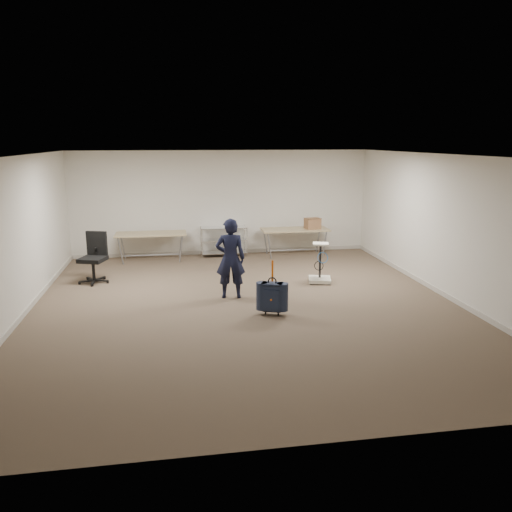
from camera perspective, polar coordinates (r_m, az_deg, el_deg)
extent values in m
plane|color=#4C3C2E|center=(9.52, -1.12, -5.67)|extent=(9.00, 9.00, 0.00)
plane|color=silver|center=(13.58, -3.90, 6.07)|extent=(8.00, 0.00, 8.00)
plane|color=silver|center=(4.90, 6.48, -6.94)|extent=(8.00, 0.00, 8.00)
plane|color=silver|center=(9.47, -25.87, 1.65)|extent=(0.00, 9.00, 9.00)
plane|color=silver|center=(10.50, 21.03, 3.12)|extent=(0.00, 9.00, 9.00)
plane|color=silver|center=(9.01, -1.20, 11.42)|extent=(8.00, 8.00, 0.00)
cube|color=#B9B3A6|center=(13.80, -3.81, 0.50)|extent=(8.00, 0.02, 0.10)
cube|color=#B9B3A6|center=(9.80, -25.02, -6.10)|extent=(0.02, 9.00, 0.10)
cube|color=#B9B3A6|center=(10.79, 20.39, -3.95)|extent=(0.02, 9.00, 0.10)
cube|color=tan|center=(13.10, -11.92, 2.50)|extent=(1.80, 0.75, 0.03)
cylinder|color=gray|center=(13.21, -11.81, 0.11)|extent=(1.50, 0.02, 0.02)
cylinder|color=gray|center=(12.93, -15.22, 0.54)|extent=(0.13, 0.04, 0.69)
cylinder|color=gray|center=(12.86, -8.56, 0.79)|extent=(0.13, 0.04, 0.69)
cylinder|color=gray|center=(13.52, -14.97, 1.09)|extent=(0.13, 0.04, 0.69)
cylinder|color=gray|center=(13.45, -8.61, 1.33)|extent=(0.13, 0.04, 0.69)
cube|color=tan|center=(13.47, 4.46, 3.04)|extent=(1.80, 0.75, 0.03)
cylinder|color=gray|center=(13.58, 4.42, 0.70)|extent=(1.50, 0.02, 0.02)
cylinder|color=gray|center=(13.09, 1.56, 1.15)|extent=(0.13, 0.04, 0.69)
cylinder|color=gray|center=(13.45, 7.84, 1.36)|extent=(0.13, 0.04, 0.69)
cylinder|color=gray|center=(13.67, 1.08, 1.67)|extent=(0.13, 0.04, 0.69)
cylinder|color=gray|center=(14.01, 7.13, 1.86)|extent=(0.13, 0.04, 0.69)
cylinder|color=silver|center=(13.19, -6.20, 1.40)|extent=(0.02, 0.02, 0.80)
cylinder|color=silver|center=(13.30, -1.04, 1.58)|extent=(0.02, 0.02, 0.80)
cylinder|color=silver|center=(13.63, -6.31, 1.78)|extent=(0.02, 0.02, 0.80)
cylinder|color=silver|center=(13.74, -1.31, 1.95)|extent=(0.02, 0.02, 0.80)
cube|color=silver|center=(13.51, -3.69, 0.44)|extent=(1.20, 0.45, 0.02)
cube|color=silver|center=(13.44, -3.71, 1.89)|extent=(1.20, 0.45, 0.02)
cube|color=silver|center=(13.38, -3.73, 3.28)|extent=(1.20, 0.45, 0.01)
imported|color=black|center=(9.79, -2.95, -0.29)|extent=(0.62, 0.45, 1.60)
cube|color=black|center=(8.92, 1.85, -4.64)|extent=(0.42, 0.32, 0.50)
cube|color=black|center=(9.02, 1.86, -6.21)|extent=(0.36, 0.25, 0.03)
cylinder|color=black|center=(9.03, 1.10, -6.50)|extent=(0.05, 0.07, 0.07)
cylinder|color=black|center=(9.00, 2.57, -6.58)|extent=(0.05, 0.07, 0.07)
torus|color=black|center=(8.83, 1.87, -2.91)|extent=(0.16, 0.07, 0.16)
cube|color=orange|center=(8.80, 1.89, -1.73)|extent=(0.03, 0.02, 0.39)
cylinder|color=black|center=(11.56, -18.00, -2.65)|extent=(0.67, 0.67, 0.10)
cylinder|color=black|center=(11.50, -18.08, -1.56)|extent=(0.07, 0.07, 0.45)
cube|color=black|center=(11.44, -18.17, -0.37)|extent=(0.65, 0.65, 0.09)
cube|color=black|center=(11.59, -17.73, 1.41)|extent=(0.47, 0.21, 0.54)
cube|color=#F0EBCE|center=(11.11, 7.29, -2.69)|extent=(0.58, 0.58, 0.08)
cylinder|color=black|center=(10.89, 6.60, -3.20)|extent=(0.06, 0.06, 0.04)
cylinder|color=black|center=(11.05, 7.28, -0.52)|extent=(0.05, 0.05, 0.77)
cube|color=#F0EBCE|center=(10.92, 7.41, 1.37)|extent=(0.40, 0.36, 0.04)
torus|color=blue|center=(10.93, 7.72, -0.17)|extent=(0.26, 0.16, 0.24)
cube|color=#A0834A|center=(13.50, 6.48, 3.72)|extent=(0.43, 0.35, 0.29)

